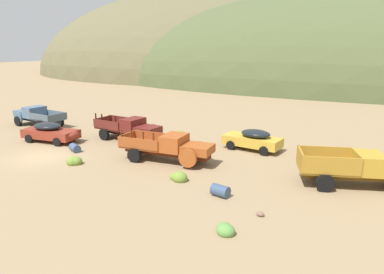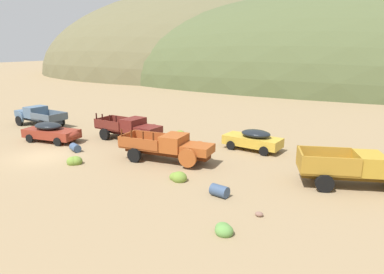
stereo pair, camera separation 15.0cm
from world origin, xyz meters
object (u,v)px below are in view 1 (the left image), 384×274
(truck_chalk_blue, at_px, (36,116))
(car_faded_yellow, at_px, (251,139))
(oil_drum_by_truck, at_px, (75,148))
(truck_oxblood, at_px, (132,129))
(oil_drum_foreground, at_px, (220,191))
(car_rust_red, at_px, (52,132))
(truck_mustard, at_px, (365,168))
(truck_oxide_orange, at_px, (172,147))

(truck_chalk_blue, xyz_separation_m, car_faded_yellow, (21.33, 0.51, -0.17))
(oil_drum_by_truck, bearing_deg, truck_chalk_blue, 151.09)
(truck_oxblood, relative_size, car_faded_yellow, 1.27)
(truck_oxblood, xyz_separation_m, oil_drum_foreground, (10.31, -7.50, -0.69))
(car_rust_red, height_order, truck_mustard, truck_mustard)
(truck_oxblood, bearing_deg, oil_drum_foreground, -28.37)
(oil_drum_foreground, bearing_deg, truck_chalk_blue, 159.01)
(truck_oxblood, xyz_separation_m, oil_drum_by_truck, (-2.13, -4.37, -0.71))
(truck_chalk_blue, xyz_separation_m, truck_oxblood, (11.83, -0.99, 0.01))
(car_faded_yellow, relative_size, truck_mustard, 0.72)
(car_faded_yellow, bearing_deg, truck_chalk_blue, 11.79)
(truck_oxblood, distance_m, truck_mustard, 17.30)
(truck_oxblood, relative_size, oil_drum_foreground, 5.78)
(truck_chalk_blue, xyz_separation_m, truck_mustard, (28.87, -4.00, 0.04))
(car_rust_red, height_order, car_faded_yellow, same)
(car_faded_yellow, bearing_deg, truck_mustard, 159.60)
(truck_oxide_orange, distance_m, oil_drum_by_truck, 7.72)
(car_rust_red, bearing_deg, truck_oxide_orange, -6.27)
(truck_chalk_blue, height_order, oil_drum_by_truck, truck_chalk_blue)
(truck_oxblood, xyz_separation_m, truck_mustard, (17.04, -3.01, 0.04))
(car_faded_yellow, height_order, oil_drum_by_truck, car_faded_yellow)
(car_faded_yellow, relative_size, oil_drum_foreground, 4.56)
(truck_chalk_blue, distance_m, truck_mustard, 29.15)
(oil_drum_foreground, bearing_deg, truck_oxblood, 143.95)
(truck_oxblood, distance_m, truck_oxide_orange, 6.55)
(truck_oxblood, height_order, oil_drum_by_truck, truck_oxblood)
(truck_chalk_blue, height_order, truck_mustard, truck_mustard)
(car_rust_red, bearing_deg, oil_drum_by_truck, -24.84)
(car_rust_red, xyz_separation_m, truck_oxblood, (5.75, 2.93, 0.18))
(oil_drum_foreground, bearing_deg, truck_mustard, 33.75)
(car_faded_yellow, relative_size, oil_drum_by_truck, 4.39)
(oil_drum_foreground, bearing_deg, car_faded_yellow, 95.16)
(car_faded_yellow, xyz_separation_m, truck_mustard, (7.54, -4.50, 0.22))
(truck_chalk_blue, xyz_separation_m, oil_drum_by_truck, (9.70, -5.36, -0.70))
(car_faded_yellow, distance_m, truck_mustard, 8.79)
(truck_oxblood, distance_m, oil_drum_foreground, 12.77)
(car_faded_yellow, bearing_deg, truck_oxide_orange, 62.06)
(car_rust_red, relative_size, truck_mustard, 0.75)
(truck_mustard, bearing_deg, truck_oxblood, 155.02)
(truck_chalk_blue, bearing_deg, truck_oxide_orange, 174.31)
(truck_mustard, height_order, oil_drum_foreground, truck_mustard)
(truck_oxblood, relative_size, truck_mustard, 0.92)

